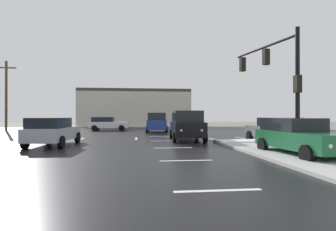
{
  "coord_description": "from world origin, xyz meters",
  "views": [
    {
      "loc": [
        -1.73,
        -19.69,
        1.67
      ],
      "look_at": [
        1.43,
        9.74,
        1.78
      ],
      "focal_mm": 28.14,
      "sensor_mm": 36.0,
      "label": 1
    }
  ],
  "objects_px": {
    "utility_pole_distant": "(6,94)",
    "sedan_grey": "(275,129)",
    "suv_blue": "(157,122)",
    "suv_black": "(187,125)",
    "sedan_silver": "(53,131)",
    "sedan_green": "(299,136)",
    "sedan_white": "(107,123)",
    "traffic_signal_mast": "(277,71)",
    "fire_hydrant": "(332,144)"
  },
  "relations": [
    {
      "from": "sedan_green",
      "to": "traffic_signal_mast",
      "type": "bearing_deg",
      "value": 161.15
    },
    {
      "from": "suv_black",
      "to": "sedan_grey",
      "type": "xyz_separation_m",
      "value": [
        5.27,
        -2.16,
        -0.24
      ]
    },
    {
      "from": "sedan_white",
      "to": "sedan_grey",
      "type": "xyz_separation_m",
      "value": [
        12.3,
        -15.82,
        0.0
      ]
    },
    {
      "from": "sedan_grey",
      "to": "sedan_green",
      "type": "height_order",
      "value": "same"
    },
    {
      "from": "traffic_signal_mast",
      "to": "sedan_green",
      "type": "distance_m",
      "value": 5.18
    },
    {
      "from": "suv_black",
      "to": "utility_pole_distant",
      "type": "bearing_deg",
      "value": -125.38
    },
    {
      "from": "traffic_signal_mast",
      "to": "fire_hydrant",
      "type": "distance_m",
      "value": 5.62
    },
    {
      "from": "fire_hydrant",
      "to": "utility_pole_distant",
      "type": "height_order",
      "value": "utility_pole_distant"
    },
    {
      "from": "fire_hydrant",
      "to": "suv_black",
      "type": "distance_m",
      "value": 9.28
    },
    {
      "from": "utility_pole_distant",
      "to": "sedan_green",
      "type": "bearing_deg",
      "value": -45.31
    },
    {
      "from": "suv_black",
      "to": "sedan_silver",
      "type": "bearing_deg",
      "value": -69.19
    },
    {
      "from": "sedan_white",
      "to": "sedan_green",
      "type": "distance_m",
      "value": 23.7
    },
    {
      "from": "sedan_green",
      "to": "suv_blue",
      "type": "bearing_deg",
      "value": -166.98
    },
    {
      "from": "suv_black",
      "to": "sedan_green",
      "type": "height_order",
      "value": "suv_black"
    },
    {
      "from": "traffic_signal_mast",
      "to": "utility_pole_distant",
      "type": "distance_m",
      "value": 30.21
    },
    {
      "from": "traffic_signal_mast",
      "to": "sedan_grey",
      "type": "relative_size",
      "value": 1.35
    },
    {
      "from": "traffic_signal_mast",
      "to": "utility_pole_distant",
      "type": "bearing_deg",
      "value": 38.82
    },
    {
      "from": "sedan_silver",
      "to": "sedan_green",
      "type": "height_order",
      "value": "same"
    },
    {
      "from": "sedan_white",
      "to": "sedan_grey",
      "type": "bearing_deg",
      "value": -51.18
    },
    {
      "from": "fire_hydrant",
      "to": "suv_blue",
      "type": "distance_m",
      "value": 18.77
    },
    {
      "from": "sedan_green",
      "to": "utility_pole_distant",
      "type": "height_order",
      "value": "utility_pole_distant"
    },
    {
      "from": "suv_black",
      "to": "sedan_green",
      "type": "relative_size",
      "value": 1.07
    },
    {
      "from": "sedan_grey",
      "to": "sedan_green",
      "type": "bearing_deg",
      "value": 160.33
    },
    {
      "from": "sedan_silver",
      "to": "utility_pole_distant",
      "type": "relative_size",
      "value": 0.56
    },
    {
      "from": "fire_hydrant",
      "to": "suv_black",
      "type": "height_order",
      "value": "suv_black"
    },
    {
      "from": "suv_blue",
      "to": "sedan_silver",
      "type": "height_order",
      "value": "suv_blue"
    },
    {
      "from": "suv_blue",
      "to": "sedan_green",
      "type": "height_order",
      "value": "suv_blue"
    },
    {
      "from": "sedan_silver",
      "to": "sedan_white",
      "type": "bearing_deg",
      "value": -1.59
    },
    {
      "from": "traffic_signal_mast",
      "to": "sedan_white",
      "type": "relative_size",
      "value": 1.35
    },
    {
      "from": "fire_hydrant",
      "to": "utility_pole_distant",
      "type": "distance_m",
      "value": 33.26
    },
    {
      "from": "suv_black",
      "to": "suv_blue",
      "type": "xyz_separation_m",
      "value": [
        -1.41,
        9.72,
        0.0
      ]
    },
    {
      "from": "sedan_white",
      "to": "sedan_silver",
      "type": "distance_m",
      "value": 16.29
    },
    {
      "from": "sedan_grey",
      "to": "traffic_signal_mast",
      "type": "bearing_deg",
      "value": 155.09
    },
    {
      "from": "sedan_silver",
      "to": "sedan_green",
      "type": "relative_size",
      "value": 1.0
    },
    {
      "from": "sedan_white",
      "to": "sedan_grey",
      "type": "height_order",
      "value": "same"
    },
    {
      "from": "utility_pole_distant",
      "to": "sedan_grey",
      "type": "bearing_deg",
      "value": -35.37
    },
    {
      "from": "suv_blue",
      "to": "utility_pole_distant",
      "type": "relative_size",
      "value": 0.6
    },
    {
      "from": "traffic_signal_mast",
      "to": "utility_pole_distant",
      "type": "height_order",
      "value": "utility_pole_distant"
    },
    {
      "from": "sedan_grey",
      "to": "sedan_white",
      "type": "bearing_deg",
      "value": 36.94
    },
    {
      "from": "fire_hydrant",
      "to": "sedan_green",
      "type": "height_order",
      "value": "sedan_green"
    },
    {
      "from": "traffic_signal_mast",
      "to": "sedan_white",
      "type": "height_order",
      "value": "traffic_signal_mast"
    },
    {
      "from": "suv_blue",
      "to": "sedan_grey",
      "type": "relative_size",
      "value": 1.09
    },
    {
      "from": "sedan_silver",
      "to": "suv_blue",
      "type": "bearing_deg",
      "value": -26.35
    },
    {
      "from": "fire_hydrant",
      "to": "traffic_signal_mast",
      "type": "bearing_deg",
      "value": 90.29
    },
    {
      "from": "suv_black",
      "to": "suv_blue",
      "type": "distance_m",
      "value": 9.82
    },
    {
      "from": "sedan_white",
      "to": "sedan_silver",
      "type": "height_order",
      "value": "same"
    },
    {
      "from": "sedan_green",
      "to": "sedan_white",
      "type": "bearing_deg",
      "value": -156.38
    },
    {
      "from": "suv_black",
      "to": "sedan_grey",
      "type": "distance_m",
      "value": 5.7
    },
    {
      "from": "sedan_grey",
      "to": "sedan_green",
      "type": "distance_m",
      "value": 5.75
    },
    {
      "from": "sedan_white",
      "to": "sedan_green",
      "type": "relative_size",
      "value": 0.99
    }
  ]
}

